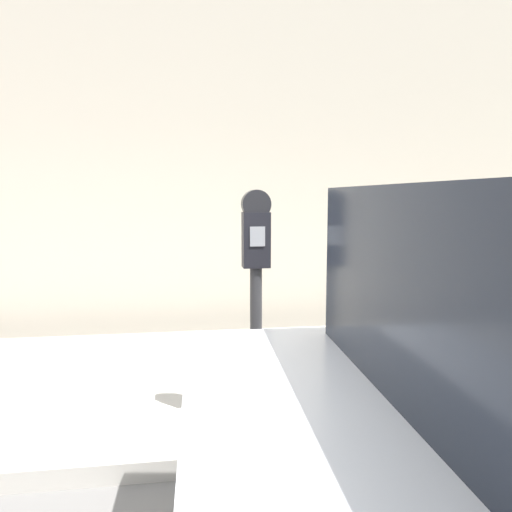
{
  "coord_description": "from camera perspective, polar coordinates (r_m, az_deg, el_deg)",
  "views": [
    {
      "loc": [
        -0.17,
        -1.98,
        1.66
      ],
      "look_at": [
        0.3,
        1.16,
        1.28
      ],
      "focal_mm": 35.0,
      "sensor_mm": 36.0,
      "label": 1
    }
  ],
  "objects": [
    {
      "name": "parking_meter",
      "position": [
        3.21,
        0.0,
        -2.28
      ],
      "size": [
        0.18,
        0.13,
        1.57
      ],
      "color": "#2D2D30",
      "rests_on": "sidewalk"
    },
    {
      "name": "sidewalk",
      "position": [
        4.48,
        -5.96,
        -14.03
      ],
      "size": [
        24.0,
        2.8,
        0.13
      ],
      "color": "#BCB7AD",
      "rests_on": "ground_plane"
    },
    {
      "name": "building_facade",
      "position": [
        6.4,
        -7.23,
        21.39
      ],
      "size": [
        24.0,
        0.3,
        6.54
      ],
      "color": "beige",
      "rests_on": "ground_plane"
    }
  ]
}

